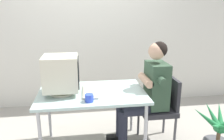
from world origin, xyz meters
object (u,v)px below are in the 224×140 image
object	(u,v)px
desk	(92,97)
office_chair	(162,105)
desk_mug	(89,98)
person_seated	(147,91)
crt_monitor	(61,73)
keyboard	(90,91)

from	to	relation	value
desk	office_chair	bearing A→B (deg)	2.31
desk	desk_mug	distance (m)	0.29
office_chair	person_seated	world-z (taller)	person_seated
crt_monitor	desk_mug	xyz separation A→B (m)	(0.29, -0.26, -0.19)
keyboard	office_chair	size ratio (longest dim) A/B	0.53
office_chair	person_seated	bearing A→B (deg)	-180.00
keyboard	desk	bearing A→B (deg)	22.75
desk	person_seated	size ratio (longest dim) A/B	0.94
office_chair	desk_mug	size ratio (longest dim) A/B	8.52
crt_monitor	person_seated	bearing A→B (deg)	2.05
desk	keyboard	distance (m)	0.07
desk	crt_monitor	bearing A→B (deg)	-179.81
office_chair	person_seated	xyz separation A→B (m)	(-0.19, -0.00, 0.20)
crt_monitor	person_seated	xyz separation A→B (m)	(0.99, 0.04, -0.27)
desk	crt_monitor	distance (m)	0.44
desk	desk_mug	bearing A→B (deg)	-99.00
crt_monitor	office_chair	size ratio (longest dim) A/B	0.51
desk_mug	crt_monitor	bearing A→B (deg)	137.35
crt_monitor	office_chair	xyz separation A→B (m)	(1.18, 0.04, -0.47)
crt_monitor	desk_mug	distance (m)	0.44
desk	office_chair	distance (m)	0.87
keyboard	office_chair	distance (m)	0.91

